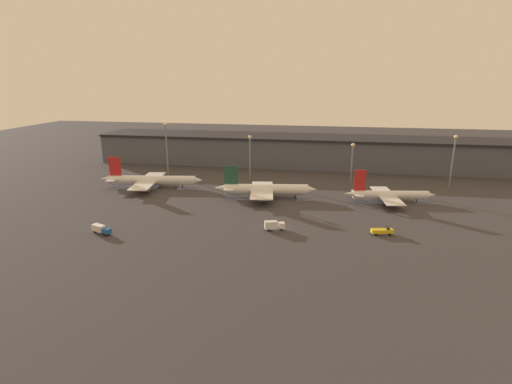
% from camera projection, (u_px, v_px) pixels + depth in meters
% --- Properties ---
extents(ground, '(600.00, 600.00, 0.00)m').
position_uv_depth(ground, '(282.00, 228.00, 137.86)').
color(ground, '#383538').
extents(terminal_building, '(239.65, 29.85, 17.14)m').
position_uv_depth(terminal_building, '(303.00, 151.00, 232.39)').
color(terminal_building, '#4C515B').
rests_on(terminal_building, ground).
extents(airplane_0, '(48.36, 34.27, 14.51)m').
position_uv_depth(airplane_0, '(151.00, 180.00, 186.59)').
color(airplane_0, silver).
rests_on(airplane_0, ground).
extents(airplane_1, '(44.09, 28.78, 14.14)m').
position_uv_depth(airplane_1, '(265.00, 190.00, 170.42)').
color(airplane_1, white).
rests_on(airplane_1, ground).
extents(airplane_2, '(37.67, 28.07, 13.59)m').
position_uv_depth(airplane_2, '(389.00, 195.00, 165.26)').
color(airplane_2, silver).
rests_on(airplane_2, ground).
extents(service_vehicle_0, '(7.05, 4.04, 3.32)m').
position_uv_depth(service_vehicle_0, '(274.00, 225.00, 134.84)').
color(service_vehicle_0, white).
rests_on(service_vehicle_0, ground).
extents(service_vehicle_1, '(7.91, 4.75, 2.83)m').
position_uv_depth(service_vehicle_1, '(101.00, 229.00, 132.19)').
color(service_vehicle_1, '#195199').
rests_on(service_vehicle_1, ground).
extents(service_vehicle_2, '(7.49, 3.69, 2.75)m').
position_uv_depth(service_vehicle_2, '(382.00, 231.00, 131.22)').
color(service_vehicle_2, gold).
rests_on(service_vehicle_2, ground).
extents(lamp_post_0, '(1.80, 1.80, 27.84)m').
position_uv_depth(lamp_post_0, '(166.00, 142.00, 206.42)').
color(lamp_post_0, slate).
rests_on(lamp_post_0, ground).
extents(lamp_post_1, '(1.80, 1.80, 22.26)m').
position_uv_depth(lamp_post_1, '(250.00, 151.00, 199.70)').
color(lamp_post_1, slate).
rests_on(lamp_post_1, ground).
extents(lamp_post_2, '(1.80, 1.80, 19.80)m').
position_uv_depth(lamp_post_2, '(352.00, 157.00, 191.47)').
color(lamp_post_2, slate).
rests_on(lamp_post_2, ground).
extents(lamp_post_3, '(1.80, 1.80, 24.82)m').
position_uv_depth(lamp_post_3, '(454.00, 155.00, 182.94)').
color(lamp_post_3, slate).
rests_on(lamp_post_3, ground).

